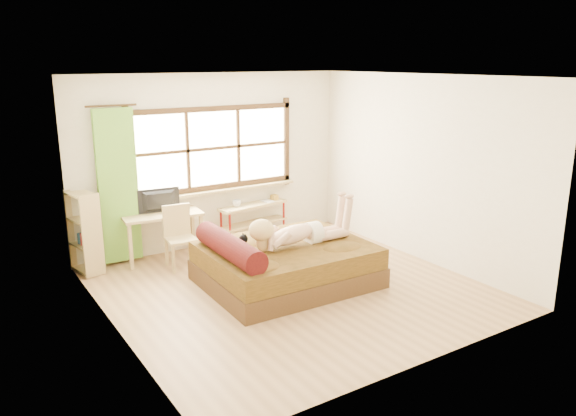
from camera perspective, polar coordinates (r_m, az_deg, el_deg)
floor at (r=7.39m, az=0.37°, el=-8.18°), size 4.50×4.50×0.00m
ceiling at (r=6.80m, az=0.41°, el=13.25°), size 4.50×4.50×0.00m
wall_back at (r=8.90m, az=-7.59°, el=4.77°), size 4.50×0.00×4.50m
wall_front at (r=5.30m, az=13.86°, el=-2.54°), size 4.50×0.00×4.50m
wall_left at (r=6.07m, az=-17.67°, el=-0.58°), size 0.00×4.50×4.50m
wall_right at (r=8.39m, az=13.39°, el=3.88°), size 0.00×4.50×4.50m
window at (r=8.85m, az=-7.54°, el=5.76°), size 2.80×0.16×1.46m
curtain at (r=8.30m, az=-16.89°, el=2.10°), size 0.55×0.10×2.20m
bed at (r=7.43m, az=-0.48°, el=-5.65°), size 2.16×1.74×0.80m
woman at (r=7.32m, az=1.06°, el=-1.35°), size 1.49×0.46×0.64m
kitten at (r=7.08m, az=-5.50°, el=-3.61°), size 0.32×0.13×0.25m
desk at (r=8.42m, az=-12.67°, el=-1.17°), size 1.18×0.62×0.71m
monitor at (r=8.40m, az=-12.89°, el=0.69°), size 0.62×0.14×0.36m
chair at (r=8.16m, az=-11.01°, el=-2.49°), size 0.43×0.43×0.89m
pipe_shelf at (r=9.22m, az=-3.49°, el=-0.55°), size 1.24×0.47×0.69m
cup at (r=9.02m, az=-5.23°, el=0.48°), size 0.16×0.16×0.11m
book at (r=9.26m, az=-2.49°, el=0.62°), size 0.18×0.23×0.02m
bookshelf at (r=8.23m, az=-19.96°, el=-2.32°), size 0.38×0.55×1.15m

